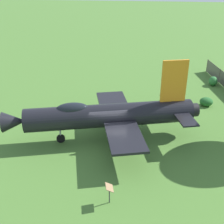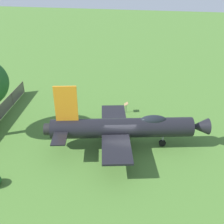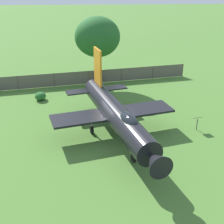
{
  "view_description": "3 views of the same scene",
  "coord_description": "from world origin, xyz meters",
  "px_view_note": "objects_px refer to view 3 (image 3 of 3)",
  "views": [
    {
      "loc": [
        17.84,
        2.48,
        11.09
      ],
      "look_at": [
        1.4,
        0.34,
        2.86
      ],
      "focal_mm": 46.45,
      "sensor_mm": 36.0,
      "label": 1
    },
    {
      "loc": [
        -18.44,
        -3.6,
        13.15
      ],
      "look_at": [
        1.03,
        1.1,
        2.72
      ],
      "focal_mm": 42.26,
      "sensor_mm": 36.0,
      "label": 2
    },
    {
      "loc": [
        -1.41,
        -20.75,
        11.36
      ],
      "look_at": [
        -0.33,
        -1.2,
        2.59
      ],
      "focal_mm": 50.88,
      "sensor_mm": 36.0,
      "label": 3
    }
  ],
  "objects_px": {
    "display_jet": "(117,115)",
    "info_plaque": "(198,120)",
    "shade_tree": "(97,37)",
    "shrub_near_fence": "(40,96)"
  },
  "relations": [
    {
      "from": "display_jet",
      "to": "info_plaque",
      "type": "height_order",
      "value": "display_jet"
    },
    {
      "from": "display_jet",
      "to": "info_plaque",
      "type": "xyz_separation_m",
      "value": [
        6.28,
        1.18,
        -1.08
      ]
    },
    {
      "from": "display_jet",
      "to": "shrub_near_fence",
      "type": "distance_m",
      "value": 10.71
    },
    {
      "from": "display_jet",
      "to": "shade_tree",
      "type": "height_order",
      "value": "shade_tree"
    },
    {
      "from": "info_plaque",
      "to": "display_jet",
      "type": "bearing_deg",
      "value": -169.37
    },
    {
      "from": "display_jet",
      "to": "shade_tree",
      "type": "xyz_separation_m",
      "value": [
        -1.19,
        12.18,
        3.2
      ]
    },
    {
      "from": "shade_tree",
      "to": "shrub_near_fence",
      "type": "height_order",
      "value": "shade_tree"
    },
    {
      "from": "info_plaque",
      "to": "shade_tree",
      "type": "bearing_deg",
      "value": 124.19
    },
    {
      "from": "shrub_near_fence",
      "to": "info_plaque",
      "type": "bearing_deg",
      "value": -28.06
    },
    {
      "from": "display_jet",
      "to": "info_plaque",
      "type": "distance_m",
      "value": 6.48
    }
  ]
}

